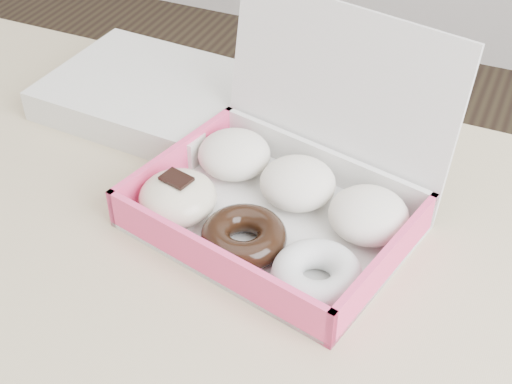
% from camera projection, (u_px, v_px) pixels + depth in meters
% --- Properties ---
extents(table, '(1.20, 0.80, 0.75)m').
position_uv_depth(table, '(170.00, 304.00, 0.84)').
color(table, tan).
rests_on(table, ground).
extents(donut_box, '(0.35, 0.32, 0.22)m').
position_uv_depth(donut_box, '(279.00, 194.00, 0.82)').
color(donut_box, silver).
rests_on(donut_box, table).
extents(newspapers, '(0.29, 0.23, 0.04)m').
position_uv_depth(newspapers, '(150.00, 94.00, 1.01)').
color(newspapers, white).
rests_on(newspapers, table).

